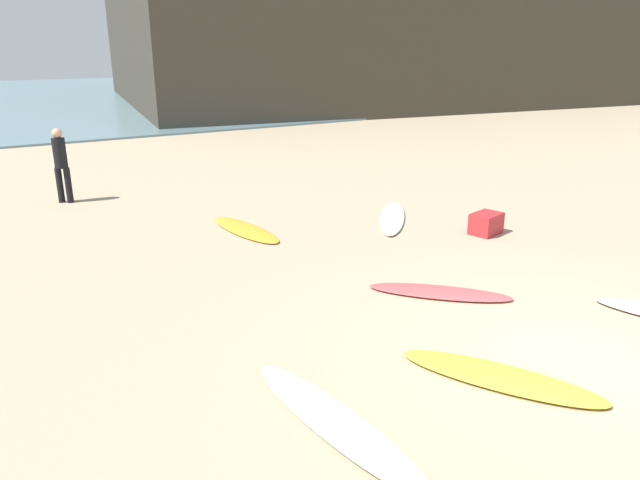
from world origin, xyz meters
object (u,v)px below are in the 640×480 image
surfboard_0 (440,292)px  beachgoer_mid (61,162)px  surfboard_5 (245,229)px  surfboard_1 (392,218)px  surfboard_4 (500,377)px  beach_cooler (486,224)px  surfboard_2 (335,421)px

surfboard_0 → beachgoer_mid: bearing=-111.1°
surfboard_5 → surfboard_1: bearing=156.7°
surfboard_0 → surfboard_1: surfboard_1 is taller
surfboard_0 → surfboard_1: size_ratio=0.82×
surfboard_0 → surfboard_4: surfboard_4 is taller
surfboard_4 → surfboard_5: bearing=61.6°
surfboard_0 → beach_cooler: (2.68, 1.71, 0.16)m
surfboard_2 → surfboard_0: bearing=-154.2°
surfboard_1 → surfboard_5: 3.02m
surfboard_5 → beachgoer_mid: beachgoer_mid is taller
surfboard_1 → surfboard_2: (-4.70, -5.17, 0.00)m
surfboard_1 → surfboard_4: bearing=-76.7°
surfboard_5 → beachgoer_mid: 4.89m
surfboard_0 → surfboard_5: 4.36m
surfboard_1 → surfboard_2: bearing=-92.1°
beachgoer_mid → beach_cooler: 9.19m
surfboard_5 → surfboard_4: bearing=84.1°
surfboard_0 → surfboard_4: (-0.99, -2.05, 0.00)m
surfboard_5 → beach_cooler: 4.57m
surfboard_0 → surfboard_4: size_ratio=0.93×
beachgoer_mid → beach_cooler: size_ratio=2.81×
surfboard_5 → beach_cooler: (3.82, -2.50, 0.17)m
surfboard_1 → beachgoer_mid: 7.40m
surfboard_0 → beachgoer_mid: beachgoer_mid is taller
surfboard_1 → surfboard_0: bearing=-77.4°
surfboard_0 → beachgoer_mid: 9.11m
surfboard_1 → beachgoer_mid: (-5.47, 4.90, 0.88)m
surfboard_1 → beach_cooler: 1.90m
surfboard_0 → surfboard_2: size_ratio=0.80×
surfboard_1 → beachgoer_mid: bearing=178.4°
surfboard_4 → beachgoer_mid: beachgoer_mid is taller
surfboard_4 → surfboard_5: 6.26m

